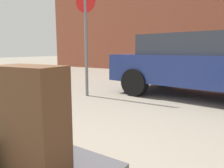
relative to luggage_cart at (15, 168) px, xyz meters
The scene contains 4 objects.
luggage_cart is the anchor object (origin of this frame).
suitcase_brown_stacked_top 0.48m from the luggage_cart, ahead, with size 0.41×0.22×0.64m, color #51331E.
parked_car 4.42m from the luggage_cart, 84.23° to the left, with size 4.45×2.23×1.42m.
no_parking_sign 3.80m from the luggage_cart, 122.41° to the left, with size 0.50×0.09×2.39m.
Camera 1 is at (1.30, -0.76, 1.06)m, focal length 34.16 mm.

